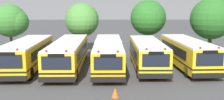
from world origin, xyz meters
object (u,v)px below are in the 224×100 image
school_bus_1 (69,53)px  tree_0 (12,21)px  school_bus_4 (187,52)px  tree_1 (81,20)px  school_bus_2 (108,53)px  school_bus_0 (27,54)px  tree_3 (212,18)px  tree_2 (148,17)px  traffic_cone (115,93)px  school_bus_3 (147,53)px

school_bus_1 → tree_0: (-8.20, 9.69, 2.27)m
school_bus_4 → tree_1: bearing=-41.7°
school_bus_2 → school_bus_4: size_ratio=1.16×
school_bus_0 → school_bus_1: size_ratio=0.88×
school_bus_0 → school_bus_1: (3.54, 0.28, -0.03)m
school_bus_2 → tree_1: bearing=-69.2°
school_bus_1 → tree_3: (15.72, 7.22, 2.72)m
school_bus_4 → tree_1: tree_1 is taller
tree_0 → tree_2: tree_2 is taller
school_bus_2 → tree_1: (-3.11, 8.66, 2.47)m
school_bus_4 → traffic_cone: size_ratio=16.97×
tree_1 → tree_2: (8.03, -0.11, 0.30)m
tree_0 → tree_2: bearing=-3.9°
tree_1 → tree_3: 15.40m
school_bus_0 → school_bus_3: (10.47, 0.07, -0.04)m
school_bus_1 → tree_2: size_ratio=1.81×
tree_2 → traffic_cone: tree_2 is taller
tree_0 → tree_1: tree_1 is taller
school_bus_4 → school_bus_2: bearing=-1.3°
tree_2 → tree_3: tree_3 is taller
traffic_cone → school_bus_1: bearing=116.4°
school_bus_1 → tree_1: size_ratio=1.92×
school_bus_4 → tree_1: 13.58m
school_bus_1 → traffic_cone: 8.55m
school_bus_0 → tree_2: size_ratio=1.60×
school_bus_0 → traffic_cone: bearing=134.8°
school_bus_3 → tree_2: bearing=-98.0°
tree_2 → tree_3: 7.42m
school_bus_0 → school_bus_1: bearing=-175.7°
tree_0 → tree_3: tree_3 is taller
school_bus_3 → school_bus_4: school_bus_4 is taller
school_bus_1 → school_bus_2: size_ratio=0.98×
school_bus_1 → traffic_cone: bearing=117.5°
school_bus_3 → school_bus_4: (3.62, 0.22, 0.03)m
traffic_cone → tree_2: bearing=74.0°
school_bus_3 → traffic_cone: (-3.15, -7.40, -1.04)m
school_bus_1 → tree_2: bearing=-133.5°
school_bus_1 → traffic_cone: size_ratio=19.21×
school_bus_2 → tree_3: tree_3 is taller
school_bus_0 → tree_0: bearing=-65.1°
school_bus_4 → traffic_cone: 10.25m
school_bus_0 → tree_1: bearing=-113.8°
tree_1 → school_bus_2: bearing=-70.2°
tree_3 → traffic_cone: 19.40m
school_bus_2 → tree_2: bearing=-118.9°
school_bus_4 → school_bus_0: bearing=-0.0°
school_bus_3 → tree_1: size_ratio=1.62×
school_bus_3 → traffic_cone: bearing=68.6°
tree_2 → traffic_cone: (-4.64, -16.17, -3.81)m
school_bus_2 → tree_0: 15.35m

